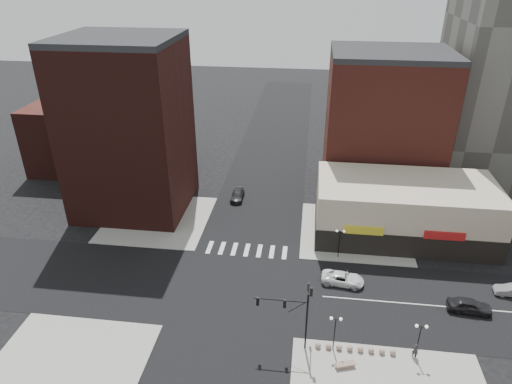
{
  "coord_description": "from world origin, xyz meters",
  "views": [
    {
      "loc": [
        7.54,
        -42.05,
        35.24
      ],
      "look_at": [
        1.66,
        4.19,
        11.0
      ],
      "focal_mm": 32.0,
      "sensor_mm": 36.0,
      "label": 1
    }
  ],
  "objects_px": {
    "traffic_signal": "(297,307)",
    "street_lamp_se_b": "(420,333)",
    "dark_sedan_east": "(470,306)",
    "stone_bench": "(345,365)",
    "street_lamp_se_a": "(335,325)",
    "pedestrian": "(415,350)",
    "white_suv": "(343,278)",
    "street_lamp_ne": "(340,236)",
    "dark_sedan_north": "(237,195)",
    "silver_sedan": "(512,291)"
  },
  "relations": [
    {
      "from": "street_lamp_ne",
      "to": "dark_sedan_east",
      "type": "xyz_separation_m",
      "value": [
        14.11,
        -8.44,
        -2.49
      ]
    },
    {
      "from": "street_lamp_se_b",
      "to": "dark_sedan_north",
      "type": "distance_m",
      "value": 38.0
    },
    {
      "from": "street_lamp_se_a",
      "to": "white_suv",
      "type": "bearing_deg",
      "value": 82.7
    },
    {
      "from": "street_lamp_se_a",
      "to": "dark_sedan_east",
      "type": "xyz_separation_m",
      "value": [
        15.11,
        7.56,
        -2.49
      ]
    },
    {
      "from": "traffic_signal",
      "to": "stone_bench",
      "type": "relative_size",
      "value": 3.84
    },
    {
      "from": "dark_sedan_east",
      "to": "stone_bench",
      "type": "relative_size",
      "value": 2.33
    },
    {
      "from": "dark_sedan_north",
      "to": "pedestrian",
      "type": "distance_m",
      "value": 37.85
    },
    {
      "from": "street_lamp_ne",
      "to": "dark_sedan_north",
      "type": "relative_size",
      "value": 0.89
    },
    {
      "from": "street_lamp_ne",
      "to": "dark_sedan_east",
      "type": "relative_size",
      "value": 0.88
    },
    {
      "from": "dark_sedan_east",
      "to": "traffic_signal",
      "type": "bearing_deg",
      "value": 116.42
    },
    {
      "from": "street_lamp_ne",
      "to": "silver_sedan",
      "type": "distance_m",
      "value": 20.65
    },
    {
      "from": "street_lamp_se_a",
      "to": "street_lamp_ne",
      "type": "xyz_separation_m",
      "value": [
        1.0,
        16.0,
        0.0
      ]
    },
    {
      "from": "white_suv",
      "to": "stone_bench",
      "type": "bearing_deg",
      "value": -174.37
    },
    {
      "from": "white_suv",
      "to": "dark_sedan_east",
      "type": "distance_m",
      "value": 14.1
    },
    {
      "from": "street_lamp_se_a",
      "to": "pedestrian",
      "type": "xyz_separation_m",
      "value": [
        7.9,
        0.0,
        -2.32
      ]
    },
    {
      "from": "street_lamp_ne",
      "to": "dark_sedan_east",
      "type": "height_order",
      "value": "street_lamp_ne"
    },
    {
      "from": "traffic_signal",
      "to": "dark_sedan_east",
      "type": "bearing_deg",
      "value": 21.38
    },
    {
      "from": "traffic_signal",
      "to": "street_lamp_se_a",
      "type": "relative_size",
      "value": 1.87
    },
    {
      "from": "pedestrian",
      "to": "street_lamp_se_b",
      "type": "bearing_deg",
      "value": -175.47
    },
    {
      "from": "dark_sedan_east",
      "to": "stone_bench",
      "type": "bearing_deg",
      "value": 129.76
    },
    {
      "from": "traffic_signal",
      "to": "pedestrian",
      "type": "bearing_deg",
      "value": -0.83
    },
    {
      "from": "white_suv",
      "to": "dark_sedan_north",
      "type": "xyz_separation_m",
      "value": [
        -16.07,
        19.61,
        -0.02
      ]
    },
    {
      "from": "traffic_signal",
      "to": "dark_sedan_north",
      "type": "height_order",
      "value": "traffic_signal"
    },
    {
      "from": "street_lamp_ne",
      "to": "white_suv",
      "type": "bearing_deg",
      "value": -85.89
    },
    {
      "from": "street_lamp_se_a",
      "to": "stone_bench",
      "type": "height_order",
      "value": "street_lamp_se_a"
    },
    {
      "from": "traffic_signal",
      "to": "street_lamp_se_b",
      "type": "xyz_separation_m",
      "value": [
        11.76,
        -0.17,
        -1.67
      ]
    },
    {
      "from": "pedestrian",
      "to": "stone_bench",
      "type": "bearing_deg",
      "value": 22.07
    },
    {
      "from": "street_lamp_se_a",
      "to": "dark_sedan_north",
      "type": "distance_m",
      "value": 33.83
    },
    {
      "from": "white_suv",
      "to": "dark_sedan_east",
      "type": "height_order",
      "value": "dark_sedan_east"
    },
    {
      "from": "traffic_signal",
      "to": "pedestrian",
      "type": "height_order",
      "value": "traffic_signal"
    },
    {
      "from": "street_lamp_se_b",
      "to": "white_suv",
      "type": "xyz_separation_m",
      "value": [
        -6.62,
        10.75,
        -2.59
      ]
    },
    {
      "from": "street_lamp_se_b",
      "to": "white_suv",
      "type": "bearing_deg",
      "value": 121.63
    },
    {
      "from": "traffic_signal",
      "to": "street_lamp_se_b",
      "type": "height_order",
      "value": "traffic_signal"
    },
    {
      "from": "street_lamp_se_b",
      "to": "silver_sedan",
      "type": "distance_m",
      "value": 17.17
    },
    {
      "from": "street_lamp_ne",
      "to": "silver_sedan",
      "type": "bearing_deg",
      "value": -13.98
    },
    {
      "from": "stone_bench",
      "to": "dark_sedan_north",
      "type": "bearing_deg",
      "value": 97.8
    },
    {
      "from": "street_lamp_se_b",
      "to": "stone_bench",
      "type": "height_order",
      "value": "street_lamp_se_b"
    },
    {
      "from": "dark_sedan_east",
      "to": "pedestrian",
      "type": "relative_size",
      "value": 2.76
    },
    {
      "from": "street_lamp_se_a",
      "to": "pedestrian",
      "type": "distance_m",
      "value": 8.24
    },
    {
      "from": "dark_sedan_east",
      "to": "stone_bench",
      "type": "height_order",
      "value": "dark_sedan_east"
    },
    {
      "from": "street_lamp_se_b",
      "to": "street_lamp_se_a",
      "type": "bearing_deg",
      "value": 180.0
    },
    {
      "from": "traffic_signal",
      "to": "silver_sedan",
      "type": "distance_m",
      "value": 27.28
    },
    {
      "from": "dark_sedan_east",
      "to": "silver_sedan",
      "type": "distance_m",
      "value": 6.75
    },
    {
      "from": "traffic_signal",
      "to": "street_lamp_se_b",
      "type": "relative_size",
      "value": 1.87
    },
    {
      "from": "dark_sedan_east",
      "to": "silver_sedan",
      "type": "xyz_separation_m",
      "value": [
        5.77,
        3.5,
        -0.15
      ]
    },
    {
      "from": "street_lamp_ne",
      "to": "dark_sedan_north",
      "type": "xyz_separation_m",
      "value": [
        -15.69,
        14.36,
        -2.61
      ]
    },
    {
      "from": "street_lamp_se_b",
      "to": "stone_bench",
      "type": "bearing_deg",
      "value": -162.7
    },
    {
      "from": "dark_sedan_north",
      "to": "traffic_signal",
      "type": "bearing_deg",
      "value": -70.83
    },
    {
      "from": "silver_sedan",
      "to": "pedestrian",
      "type": "bearing_deg",
      "value": -45.26
    },
    {
      "from": "street_lamp_ne",
      "to": "traffic_signal",
      "type": "bearing_deg",
      "value": -106.75
    }
  ]
}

